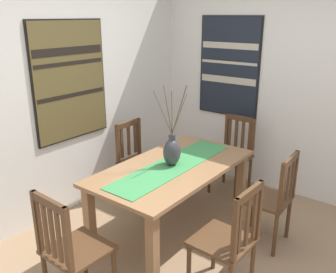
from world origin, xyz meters
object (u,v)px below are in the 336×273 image
(chair_1, at_px, (70,248))
(chair_2, at_px, (233,153))
(chair_3, at_px, (138,159))
(painting_on_side_wall, at_px, (229,67))
(dining_table, at_px, (173,176))
(centerpiece_vase, at_px, (172,151))
(chair_0, at_px, (271,198))
(painting_on_back_wall, at_px, (70,81))
(chair_4, at_px, (229,239))

(chair_1, relative_size, chair_2, 1.02)
(chair_3, bearing_deg, painting_on_side_wall, -23.77)
(dining_table, height_order, chair_1, chair_1)
(centerpiece_vase, bearing_deg, chair_0, -63.04)
(centerpiece_vase, distance_m, chair_2, 1.26)
(painting_on_side_wall, bearing_deg, chair_0, -135.59)
(chair_2, bearing_deg, painting_on_back_wall, 138.51)
(centerpiece_vase, xyz_separation_m, chair_3, (0.38, 0.79, -0.40))
(centerpiece_vase, height_order, chair_0, centerpiece_vase)
(chair_2, xyz_separation_m, painting_on_back_wall, (-1.38, 1.22, 0.95))
(dining_table, distance_m, chair_1, 1.22)
(centerpiece_vase, xyz_separation_m, painting_on_side_wall, (1.55, 0.27, 0.59))
(chair_1, relative_size, chair_3, 1.04)
(chair_2, distance_m, painting_on_back_wall, 2.07)
(dining_table, relative_size, painting_on_back_wall, 1.34)
(dining_table, bearing_deg, centerpiece_vase, 81.15)
(dining_table, bearing_deg, chair_1, 179.32)
(chair_1, bearing_deg, chair_2, -0.75)
(dining_table, xyz_separation_m, centerpiece_vase, (0.00, 0.01, 0.25))
(chair_4, bearing_deg, centerpiece_vase, 64.00)
(centerpiece_vase, distance_m, chair_1, 1.27)
(centerpiece_vase, bearing_deg, chair_2, -1.52)
(centerpiece_vase, distance_m, chair_4, 1.02)
(chair_4, bearing_deg, chair_2, 26.77)
(dining_table, distance_m, centerpiece_vase, 0.25)
(dining_table, distance_m, painting_on_side_wall, 1.79)
(chair_0, height_order, painting_on_back_wall, painting_on_back_wall)
(painting_on_back_wall, bearing_deg, chair_3, -35.57)
(chair_0, xyz_separation_m, painting_on_back_wall, (-0.60, 2.02, 0.95))
(dining_table, height_order, painting_on_back_wall, painting_on_back_wall)
(centerpiece_vase, height_order, chair_2, centerpiece_vase)
(chair_0, xyz_separation_m, chair_3, (-0.04, 1.62, -0.00))
(dining_table, bearing_deg, painting_on_back_wall, 98.32)
(painting_on_back_wall, bearing_deg, painting_on_side_wall, -27.89)
(chair_1, bearing_deg, chair_0, -26.94)
(chair_4, height_order, painting_on_back_wall, painting_on_back_wall)
(chair_1, xyz_separation_m, chair_2, (2.42, -0.03, -0.01))
(chair_2, relative_size, chair_4, 0.98)
(chair_2, bearing_deg, chair_1, 179.25)
(centerpiece_vase, relative_size, chair_2, 0.84)
(dining_table, bearing_deg, chair_3, 64.49)
(dining_table, distance_m, chair_0, 0.93)
(chair_1, bearing_deg, centerpiece_vase, 0.02)
(centerpiece_vase, bearing_deg, chair_4, -116.00)
(painting_on_back_wall, xyz_separation_m, painting_on_side_wall, (1.73, -0.92, 0.03))
(chair_2, height_order, painting_on_back_wall, painting_on_back_wall)
(dining_table, relative_size, chair_0, 1.80)
(chair_3, relative_size, chair_4, 0.96)
(chair_0, distance_m, chair_3, 1.62)
(dining_table, xyz_separation_m, painting_on_side_wall, (1.56, 0.29, 0.85))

